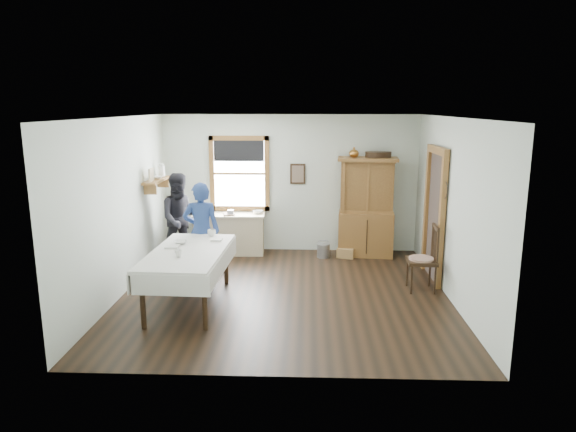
{
  "coord_description": "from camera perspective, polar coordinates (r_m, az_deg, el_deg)",
  "views": [
    {
      "loc": [
        0.34,
        -7.54,
        2.87
      ],
      "look_at": [
        0.04,
        0.3,
        1.17
      ],
      "focal_mm": 32.0,
      "sensor_mm": 36.0,
      "label": 1
    }
  ],
  "objects": [
    {
      "name": "woman_blue",
      "position": [
        8.61,
        -9.57,
        -2.12
      ],
      "size": [
        0.59,
        0.42,
        1.53
      ],
      "primitive_type": "imported",
      "rotation": [
        0.0,
        0.0,
        3.24
      ],
      "color": "navy",
      "rests_on": "room"
    },
    {
      "name": "wall_shelf",
      "position": [
        9.56,
        -14.34,
        4.04
      ],
      "size": [
        0.24,
        1.0,
        0.44
      ],
      "color": "#98632F",
      "rests_on": "room"
    },
    {
      "name": "work_counter",
      "position": [
        10.14,
        -6.54,
        -1.98
      ],
      "size": [
        1.41,
        0.58,
        0.8
      ],
      "primitive_type": "cube",
      "rotation": [
        0.0,
        0.0,
        0.04
      ],
      "color": "tan",
      "rests_on": "room"
    },
    {
      "name": "china_hutch",
      "position": [
        9.95,
        8.7,
        0.97
      ],
      "size": [
        1.16,
        0.63,
        1.91
      ],
      "primitive_type": "cube",
      "rotation": [
        0.0,
        0.0,
        -0.09
      ],
      "color": "#98632F",
      "rests_on": "room"
    },
    {
      "name": "pail",
      "position": [
        9.91,
        3.96,
        -3.84
      ],
      "size": [
        0.31,
        0.31,
        0.27
      ],
      "primitive_type": "cube",
      "rotation": [
        0.0,
        0.0,
        0.32
      ],
      "color": "#93969A",
      "rests_on": "room"
    },
    {
      "name": "rug_beater",
      "position": [
        8.2,
        17.11,
        3.61
      ],
      "size": [
        0.01,
        0.27,
        0.27
      ],
      "primitive_type": "torus",
      "rotation": [
        0.0,
        1.57,
        0.0
      ],
      "color": "black",
      "rests_on": "room"
    },
    {
      "name": "figure_dark",
      "position": [
        9.59,
        -11.74,
        -0.67
      ],
      "size": [
        0.93,
        0.84,
        1.55
      ],
      "primitive_type": "imported",
      "rotation": [
        0.0,
        0.0,
        0.41
      ],
      "color": "black",
      "rests_on": "room"
    },
    {
      "name": "table_cup_a",
      "position": [
        8.33,
        -8.48,
        -1.85
      ],
      "size": [
        0.17,
        0.17,
        0.11
      ],
      "primitive_type": "imported",
      "rotation": [
        0.0,
        0.0,
        0.35
      ],
      "color": "silver",
      "rests_on": "dining_table"
    },
    {
      "name": "room",
      "position": [
        7.7,
        -0.39,
        0.82
      ],
      "size": [
        5.01,
        5.01,
        2.7
      ],
      "color": "black",
      "rests_on": "ground"
    },
    {
      "name": "framed_picture",
      "position": [
        10.09,
        1.09,
        4.7
      ],
      "size": [
        0.3,
        0.04,
        0.4
      ],
      "primitive_type": "cube",
      "color": "black",
      "rests_on": "room"
    },
    {
      "name": "counter_book",
      "position": [
        9.98,
        -7.19,
        0.19
      ],
      "size": [
        0.23,
        0.27,
        0.02
      ],
      "primitive_type": "imported",
      "rotation": [
        0.0,
        0.0,
        0.23
      ],
      "color": "brown",
      "rests_on": "work_counter"
    },
    {
      "name": "spindle_chair",
      "position": [
        8.32,
        14.66,
        -4.53
      ],
      "size": [
        0.51,
        0.51,
        1.06
      ],
      "primitive_type": "cube",
      "rotation": [
        0.0,
        0.0,
        -0.05
      ],
      "color": "black",
      "rests_on": "room"
    },
    {
      "name": "window",
      "position": [
        10.17,
        -5.43,
        5.16
      ],
      "size": [
        1.18,
        0.07,
        1.48
      ],
      "color": "white",
      "rests_on": "room"
    },
    {
      "name": "shelf_bowl",
      "position": [
        9.57,
        -14.33,
        4.19
      ],
      "size": [
        0.22,
        0.22,
        0.05
      ],
      "primitive_type": "imported",
      "color": "silver",
      "rests_on": "wall_shelf"
    },
    {
      "name": "table_bowl",
      "position": [
        7.95,
        -11.88,
        -2.86
      ],
      "size": [
        0.25,
        0.25,
        0.05
      ],
      "primitive_type": "imported",
      "rotation": [
        0.0,
        0.0,
        0.16
      ],
      "color": "silver",
      "rests_on": "dining_table"
    },
    {
      "name": "counter_bowl",
      "position": [
        10.03,
        -3.36,
        0.44
      ],
      "size": [
        0.21,
        0.21,
        0.06
      ],
      "primitive_type": "imported",
      "rotation": [
        0.0,
        0.0,
        0.07
      ],
      "color": "silver",
      "rests_on": "work_counter"
    },
    {
      "name": "doorway",
      "position": [
        8.82,
        16.02,
        0.57
      ],
      "size": [
        0.09,
        1.14,
        2.22
      ],
      "color": "#41352E",
      "rests_on": "room"
    },
    {
      "name": "table_cup_b",
      "position": [
        7.28,
        -12.08,
        -4.1
      ],
      "size": [
        0.13,
        0.13,
        0.1
      ],
      "primitive_type": "imported",
      "rotation": [
        0.0,
        0.0,
        -0.25
      ],
      "color": "silver",
      "rests_on": "dining_table"
    },
    {
      "name": "wicker_basket",
      "position": [
        9.94,
        6.45,
        -4.07
      ],
      "size": [
        0.37,
        0.31,
        0.19
      ],
      "primitive_type": "cube",
      "rotation": [
        0.0,
        0.0,
        -0.29
      ],
      "color": "olive",
      "rests_on": "room"
    },
    {
      "name": "dining_table",
      "position": [
        7.69,
        -10.95,
        -6.72
      ],
      "size": [
        1.15,
        2.07,
        0.81
      ],
      "primitive_type": "cube",
      "rotation": [
        0.0,
        0.0,
        -0.04
      ],
      "color": "silver",
      "rests_on": "room"
    }
  ]
}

